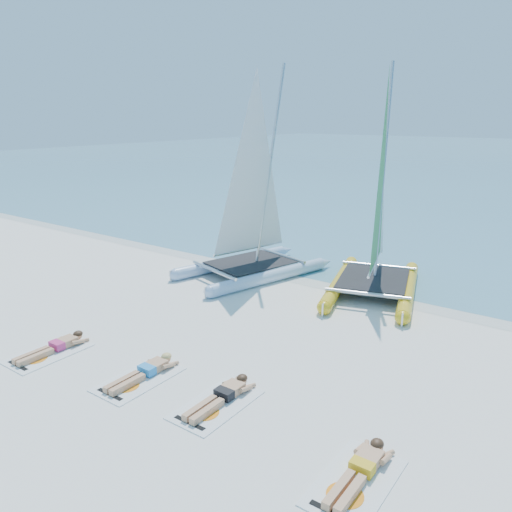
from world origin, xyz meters
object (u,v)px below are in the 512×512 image
at_px(towel_c, 217,404).
at_px(towel_d, 355,482).
at_px(sunbather_b, 146,371).
at_px(sunbather_c, 223,395).
at_px(catamaran_yellow, 379,218).
at_px(sunbather_a, 56,346).
at_px(towel_b, 139,379).
at_px(sunbather_d, 361,469).
at_px(catamaran_blue, 253,213).
at_px(towel_a, 49,353).

bearing_deg(towel_c, towel_d, -7.08).
relative_size(sunbather_b, sunbather_c, 1.00).
relative_size(catamaran_yellow, sunbather_a, 4.16).
bearing_deg(towel_b, catamaran_yellow, 78.83).
distance_m(sunbather_a, sunbather_b, 2.65).
bearing_deg(sunbather_c, sunbather_d, -7.08).
bearing_deg(catamaran_blue, catamaran_yellow, 33.18).
xyz_separation_m(sunbather_a, towel_c, (4.55, 0.47, -0.11)).
bearing_deg(towel_a, catamaran_yellow, 64.29).
xyz_separation_m(catamaran_blue, sunbather_b, (2.30, -7.02, -2.04)).
distance_m(towel_b, towel_c, 1.95).
relative_size(catamaran_yellow, sunbather_d, 4.16).
xyz_separation_m(towel_a, sunbather_b, (2.61, 0.62, 0.11)).
relative_size(sunbather_a, sunbather_c, 1.00).
xyz_separation_m(towel_a, towel_d, (7.61, 0.28, 0.00)).
relative_size(sunbather_a, towel_c, 0.93).
distance_m(catamaran_blue, catamaran_yellow, 4.17).
height_order(towel_b, sunbather_b, sunbather_b).
distance_m(towel_a, sunbather_d, 7.63).
height_order(towel_a, sunbather_a, sunbather_a).
xyz_separation_m(sunbather_b, sunbather_d, (5.00, -0.15, 0.00)).
height_order(towel_d, sunbather_d, sunbather_d).
bearing_deg(sunbather_c, towel_a, -169.42).
height_order(towel_c, towel_d, same).
xyz_separation_m(sunbather_a, sunbather_d, (7.61, 0.28, 0.00)).
distance_m(catamaran_yellow, towel_a, 10.13).
bearing_deg(sunbather_d, towel_c, 176.48).
bearing_deg(sunbather_b, towel_c, 1.04).
relative_size(catamaran_blue, sunbather_b, 4.19).
bearing_deg(towel_a, towel_d, 2.09).
relative_size(sunbather_b, towel_c, 0.93).
relative_size(sunbather_b, towel_d, 0.93).
bearing_deg(towel_d, sunbather_b, 176.05).
xyz_separation_m(sunbather_b, towel_c, (1.94, 0.04, -0.11)).
relative_size(catamaran_blue, towel_a, 3.91).
xyz_separation_m(towel_b, towel_c, (1.94, 0.23, 0.00)).
xyz_separation_m(towel_a, sunbather_a, (0.00, 0.19, 0.11)).
distance_m(catamaran_yellow, sunbather_c, 8.34).
height_order(towel_a, towel_d, same).
relative_size(sunbather_a, towel_d, 0.93).
bearing_deg(towel_d, towel_a, -177.91).
height_order(catamaran_yellow, towel_d, catamaran_yellow).
xyz_separation_m(catamaran_blue, towel_b, (2.30, -7.22, -2.15)).
distance_m(catamaran_blue, towel_c, 8.45).
relative_size(sunbather_a, sunbather_b, 1.00).
xyz_separation_m(catamaran_blue, sunbather_a, (-0.32, -7.46, -2.04)).
bearing_deg(catamaran_blue, sunbather_a, -76.78).
relative_size(sunbather_a, sunbather_d, 1.00).
distance_m(sunbather_a, sunbather_c, 4.60).
distance_m(towel_c, sunbather_c, 0.22).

